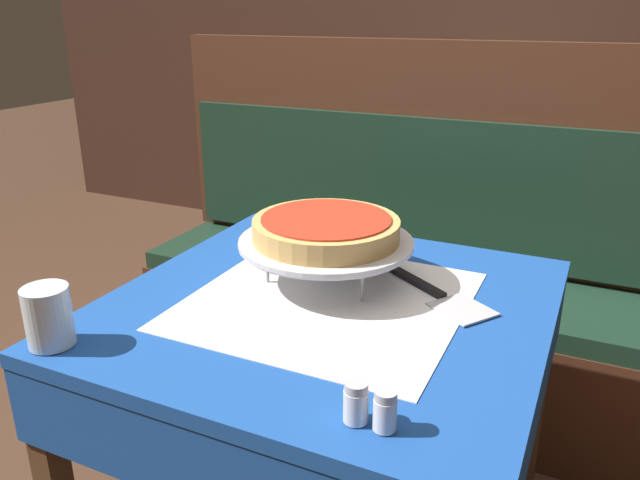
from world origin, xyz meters
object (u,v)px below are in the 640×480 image
pepper_shaker (385,410)px  condiment_caddy (483,129)px  deep_dish_pizza (326,229)px  pizza_pan_stand (326,244)px  pizza_server (437,294)px  water_glass_near (48,316)px  dining_table_front (328,346)px  dining_table_rear (484,167)px  salt_shaker (356,402)px  booth_bench (398,297)px

pepper_shaker → condiment_caddy: (-0.30, 2.18, 0.01)m
deep_dish_pizza → pizza_pan_stand: bearing=63.4°
pizza_server → water_glass_near: (-0.56, -0.48, 0.05)m
dining_table_front → water_glass_near: (-0.36, -0.37, 0.16)m
pepper_shaker → deep_dish_pizza: bearing=123.8°
dining_table_rear → pizza_pan_stand: size_ratio=2.16×
salt_shaker → condiment_caddy: condiment_caddy is taller
condiment_caddy → water_glass_near: bearing=-97.8°
pizza_pan_stand → salt_shaker: pizza_pan_stand is taller
pepper_shaker → dining_table_rear: bearing=97.3°
dining_table_rear → pizza_server: pizza_server is taller
booth_bench → water_glass_near: size_ratio=16.41×
deep_dish_pizza → pepper_shaker: bearing=-56.2°
dining_table_rear → water_glass_near: (-0.34, -2.12, 0.17)m
booth_bench → pepper_shaker: bearing=-73.2°
pizza_server → condiment_caddy: (-0.26, 1.73, 0.03)m
pizza_server → dining_table_rear: bearing=97.6°
pizza_pan_stand → dining_table_front: bearing=-62.7°
deep_dish_pizza → dining_table_rear: bearing=89.3°
booth_bench → pizza_pan_stand: size_ratio=4.75×
dining_table_front → salt_shaker: salt_shaker is taller
water_glass_near → salt_shaker: bearing=2.5°
pizza_pan_stand → deep_dish_pizza: size_ratio=1.20×
deep_dish_pizza → water_glass_near: deep_dish_pizza is taller
pizza_pan_stand → water_glass_near: 0.56m
dining_table_front → salt_shaker: size_ratio=13.62×
dining_table_rear → deep_dish_pizza: 1.68m
pepper_shaker → pizza_pan_stand: bearing=123.8°
pizza_server → pepper_shaker: 0.46m
pizza_pan_stand → deep_dish_pizza: (-0.00, -0.00, 0.03)m
dining_table_front → salt_shaker: 0.42m
deep_dish_pizza → condiment_caddy: (-0.02, 1.75, -0.08)m
dining_table_front → pizza_pan_stand: bearing=117.3°
dining_table_rear → pizza_server: (0.22, -1.64, 0.12)m
water_glass_near → pepper_shaker: water_glass_near is taller
pizza_server → salt_shaker: size_ratio=4.32×
dining_table_front → booth_bench: (-0.11, 0.83, -0.27)m
dining_table_front → pizza_pan_stand: (-0.04, 0.09, 0.19)m
dining_table_front → condiment_caddy: 1.84m
dining_table_front → booth_bench: size_ratio=0.48×
dining_table_rear → pizza_pan_stand: pizza_pan_stand is taller
pepper_shaker → condiment_caddy: 2.20m
deep_dish_pizza → pizza_server: 0.27m
pizza_pan_stand → water_glass_near: size_ratio=3.46×
dining_table_front → dining_table_rear: (-0.02, 1.75, -0.01)m
dining_table_rear → condiment_caddy: 0.18m
deep_dish_pizza → salt_shaker: bearing=-60.4°
dining_table_rear → pizza_server: 1.66m
dining_table_rear → deep_dish_pizza: (-0.02, -1.67, 0.23)m
dining_table_front → salt_shaker: bearing=-59.9°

